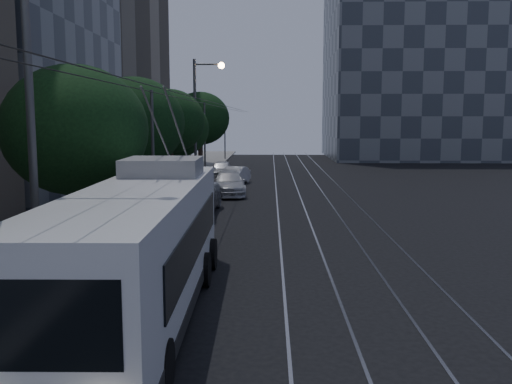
{
  "coord_description": "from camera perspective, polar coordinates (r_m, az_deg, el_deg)",
  "views": [
    {
      "loc": [
        -0.11,
        -15.03,
        4.78
      ],
      "look_at": [
        -0.59,
        3.95,
        2.31
      ],
      "focal_mm": 40.0,
      "sensor_mm": 36.0,
      "label": 1
    }
  ],
  "objects": [
    {
      "name": "streetlamp_near",
      "position": [
        14.55,
        -20.35,
        13.3
      ],
      "size": [
        2.56,
        0.44,
        10.67
      ],
      "color": "#4F4F52",
      "rests_on": "ground"
    },
    {
      "name": "tree_2",
      "position": [
        29.59,
        -12.1,
        6.76
      ],
      "size": [
        5.12,
        5.12,
        6.85
      ],
      "color": "black",
      "rests_on": "ground"
    },
    {
      "name": "car_white_c",
      "position": [
        41.43,
        -2.14,
        1.64
      ],
      "size": [
        2.26,
        4.02,
        1.25
      ],
      "primitive_type": "imported",
      "rotation": [
        0.0,
        0.0,
        -0.26
      ],
      "color": "silver",
      "rests_on": "ground"
    },
    {
      "name": "tree_3",
      "position": [
        36.64,
        -8.66,
        6.97
      ],
      "size": [
        4.51,
        4.51,
        6.61
      ],
      "color": "black",
      "rests_on": "ground"
    },
    {
      "name": "pickup_silver",
      "position": [
        28.32,
        -7.07,
        -0.49
      ],
      "size": [
        3.06,
        6.63,
        1.84
      ],
      "primitive_type": "imported",
      "rotation": [
        0.0,
        0.0,
        -0.0
      ],
      "color": "#AEB1B6",
      "rests_on": "ground"
    },
    {
      "name": "overhead_wires",
      "position": [
        35.39,
        -6.48,
        5.23
      ],
      "size": [
        2.23,
        90.0,
        6.0
      ],
      "color": "black",
      "rests_on": "ground"
    },
    {
      "name": "streetlamp_far",
      "position": [
        39.56,
        -5.55,
        8.18
      ],
      "size": [
        2.16,
        0.44,
        8.75
      ],
      "color": "#4F4F52",
      "rests_on": "ground"
    },
    {
      "name": "sidewalk",
      "position": [
        36.11,
        -10.37,
        -0.21
      ],
      "size": [
        5.0,
        90.0,
        0.15
      ],
      "primitive_type": "cube",
      "color": "slate",
      "rests_on": "ground"
    },
    {
      "name": "tree_4",
      "position": [
        42.75,
        -7.88,
        6.29
      ],
      "size": [
        4.7,
        4.7,
        6.13
      ],
      "color": "black",
      "rests_on": "ground"
    },
    {
      "name": "ground",
      "position": [
        15.77,
        1.82,
        -10.24
      ],
      "size": [
        120.0,
        120.0,
        0.0
      ],
      "primitive_type": "plane",
      "color": "black",
      "rests_on": "ground"
    },
    {
      "name": "tram_rails",
      "position": [
        35.45,
        5.66,
        -0.37
      ],
      "size": [
        4.52,
        90.0,
        0.02
      ],
      "color": "#94949C",
      "rests_on": "ground"
    },
    {
      "name": "trolleybus",
      "position": [
        14.02,
        -11.31,
        -5.5
      ],
      "size": [
        2.75,
        12.3,
        5.63
      ],
      "rotation": [
        0.0,
        0.0,
        0.02
      ],
      "color": "silver",
      "rests_on": "ground"
    },
    {
      "name": "building_distant_right",
      "position": [
        72.69,
        16.28,
        12.81
      ],
      "size": [
        22.0,
        18.0,
        24.0
      ],
      "primitive_type": "cube",
      "color": "#3B414B",
      "rests_on": "ground"
    },
    {
      "name": "tree_5",
      "position": [
        52.32,
        -5.61,
        7.33
      ],
      "size": [
        5.33,
        5.33,
        7.16
      ],
      "color": "black",
      "rests_on": "ground"
    },
    {
      "name": "tree_1",
      "position": [
        21.19,
        -17.62,
        5.89
      ],
      "size": [
        5.11,
        5.11,
        6.66
      ],
      "color": "black",
      "rests_on": "ground"
    },
    {
      "name": "car_white_b",
      "position": [
        35.59,
        -2.73,
        0.86
      ],
      "size": [
        2.41,
        5.16,
        1.46
      ],
      "primitive_type": "imported",
      "rotation": [
        0.0,
        0.0,
        0.07
      ],
      "color": "#B3B4B8",
      "rests_on": "ground"
    },
    {
      "name": "car_white_a",
      "position": [
        34.48,
        -5.54,
        0.56
      ],
      "size": [
        2.53,
        4.33,
        1.38
      ],
      "primitive_type": "imported",
      "rotation": [
        0.0,
        0.0,
        -0.23
      ],
      "color": "#B1B0B5",
      "rests_on": "ground"
    },
    {
      "name": "car_white_d",
      "position": [
        44.88,
        -3.5,
        2.22
      ],
      "size": [
        1.94,
        4.39,
        1.47
      ],
      "primitive_type": "imported",
      "rotation": [
        0.0,
        0.0,
        0.05
      ],
      "color": "silver",
      "rests_on": "ground"
    }
  ]
}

